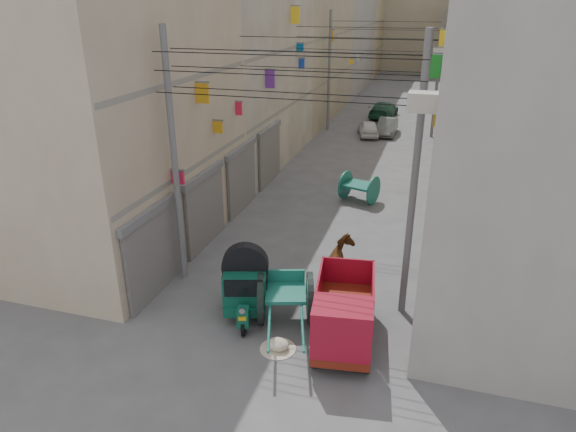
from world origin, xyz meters
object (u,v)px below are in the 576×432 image
at_px(auto_rickshaw, 246,282).
at_px(mini_truck, 343,322).
at_px(distant_car_white, 368,128).
at_px(second_cart, 359,187).
at_px(tonga_cart, 286,297).
at_px(distant_car_green, 384,110).
at_px(horse, 340,266).
at_px(distant_car_grey, 387,127).
at_px(feed_sack, 278,344).

height_order(auto_rickshaw, mini_truck, mini_truck).
bearing_deg(distant_car_white, second_cart, 82.50).
height_order(tonga_cart, mini_truck, mini_truck).
relative_size(mini_truck, distant_car_green, 0.85).
xyz_separation_m(tonga_cart, distant_car_green, (-0.71, 28.86, -0.18)).
bearing_deg(horse, distant_car_grey, -95.57).
relative_size(auto_rickshaw, distant_car_grey, 0.73).
bearing_deg(distant_car_grey, second_cart, -88.28).
xyz_separation_m(feed_sack, distant_car_grey, (0.01, 24.61, 0.40)).
relative_size(second_cart, distant_car_grey, 0.54).
bearing_deg(horse, tonga_cart, 55.52).
xyz_separation_m(horse, distant_car_green, (-1.84, 26.59, -0.19)).
height_order(auto_rickshaw, second_cart, auto_rickshaw).
height_order(distant_car_white, distant_car_green, distant_car_green).
bearing_deg(mini_truck, second_cart, 89.36).
relative_size(mini_truck, second_cart, 1.92).
height_order(mini_truck, feed_sack, mini_truck).
xyz_separation_m(second_cart, feed_sack, (-0.26, -11.44, -0.56)).
bearing_deg(mini_truck, distant_car_grey, 86.06).
relative_size(second_cart, feed_sack, 3.04).
bearing_deg(distant_car_green, auto_rickshaw, 94.65).
distance_m(second_cart, distant_car_grey, 13.17).
bearing_deg(tonga_cart, second_cart, 70.20).
distance_m(tonga_cart, distant_car_green, 28.87).
bearing_deg(feed_sack, second_cart, 88.69).
bearing_deg(second_cart, feed_sack, -73.80).
xyz_separation_m(mini_truck, distant_car_grey, (-1.63, 24.16, -0.35)).
relative_size(auto_rickshaw, second_cart, 1.35).
height_order(second_cart, distant_car_green, second_cart).
distance_m(tonga_cart, feed_sack, 1.48).
bearing_deg(mini_truck, distant_car_white, 89.04).
xyz_separation_m(second_cart, distant_car_grey, (-0.25, 13.17, -0.15)).
relative_size(horse, distant_car_grey, 0.56).
bearing_deg(auto_rickshaw, distant_car_grey, 69.75).
relative_size(auto_rickshaw, mini_truck, 0.70).
bearing_deg(distant_car_grey, horse, -86.84).
xyz_separation_m(second_cart, distant_car_green, (-1.16, 18.74, -0.10)).
bearing_deg(distant_car_green, second_cart, 99.30).
bearing_deg(horse, distant_car_green, -94.13).
xyz_separation_m(tonga_cart, feed_sack, (0.19, -1.32, -0.63)).
bearing_deg(distant_car_white, horse, 81.88).
bearing_deg(second_cart, mini_truck, -65.33).
height_order(tonga_cart, distant_car_grey, tonga_cart).
distance_m(auto_rickshaw, distant_car_grey, 23.17).
bearing_deg(mini_truck, distant_car_green, 87.09).
bearing_deg(distant_car_green, mini_truck, 100.64).
distance_m(feed_sack, distant_car_grey, 24.61).
distance_m(auto_rickshaw, horse, 3.20).
relative_size(distant_car_white, distant_car_grey, 0.93).
xyz_separation_m(auto_rickshaw, mini_truck, (3.10, -1.04, -0.08)).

